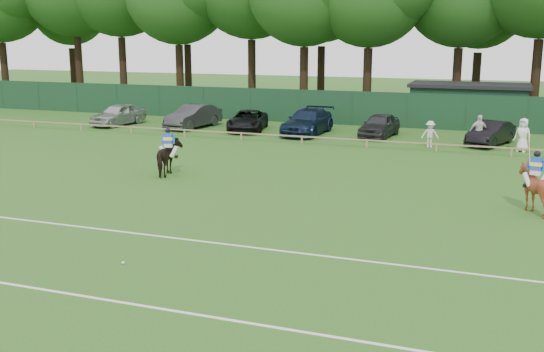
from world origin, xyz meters
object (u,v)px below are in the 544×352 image
at_px(hatch_grey, 379,125).
at_px(sedan_navy, 308,122).
at_px(sedan_grey, 193,116).
at_px(spectator_mid, 479,131).
at_px(sedan_silver, 118,114).
at_px(horse_chestnut, 534,189).
at_px(spectator_left, 430,134).
at_px(polo_ball, 123,263).
at_px(utility_shed, 468,104).
at_px(estate_black, 491,133).
at_px(spectator_right, 523,135).
at_px(suv_black, 248,121).
at_px(horse_dark, 169,158).

bearing_deg(hatch_grey, sedan_navy, -168.44).
xyz_separation_m(sedan_grey, spectator_mid, (19.46, -1.30, 0.14)).
bearing_deg(sedan_silver, horse_chestnut, -18.96).
distance_m(horse_chestnut, sedan_grey, 26.89).
bearing_deg(spectator_left, sedan_grey, 160.24).
bearing_deg(sedan_silver, polo_ball, -47.45).
height_order(polo_ball, utility_shed, utility_shed).
bearing_deg(spectator_left, estate_black, 18.91).
relative_size(horse_chestnut, spectator_right, 0.95).
xyz_separation_m(horse_chestnut, polo_ball, (-11.37, -10.05, -0.86)).
bearing_deg(suv_black, utility_shed, 16.89).
height_order(spectator_mid, polo_ball, spectator_mid).
height_order(sedan_grey, spectator_left, sedan_grey).
distance_m(spectator_mid, utility_shed, 9.53).
xyz_separation_m(suv_black, utility_shed, (14.16, 8.06, 0.84)).
distance_m(horse_chestnut, spectator_left, 14.08).
bearing_deg(spectator_mid, polo_ball, -136.87).
bearing_deg(polo_ball, spectator_right, 64.30).
distance_m(horse_chestnut, sedan_navy, 20.53).
distance_m(spectator_left, polo_ball, 23.93).
xyz_separation_m(horse_chestnut, sedan_navy, (-13.49, 15.47, -0.08)).
xyz_separation_m(sedan_silver, polo_ball, (16.43, -24.87, -0.75)).
bearing_deg(sedan_navy, horse_dark, -97.30).
bearing_deg(suv_black, horse_dark, -95.32).
bearing_deg(estate_black, polo_ball, -90.95).
relative_size(horse_dark, sedan_grey, 0.41).
bearing_deg(estate_black, sedan_navy, -162.35).
height_order(horse_chestnut, sedan_navy, horse_chestnut).
relative_size(sedan_grey, sedan_navy, 0.87).
xyz_separation_m(horse_dark, hatch_grey, (7.20, 14.89, -0.09)).
height_order(sedan_silver, estate_black, sedan_silver).
height_order(spectator_mid, utility_shed, utility_shed).
relative_size(sedan_silver, suv_black, 0.93).
xyz_separation_m(sedan_grey, estate_black, (20.12, -0.43, -0.10)).
height_order(horse_chestnut, sedan_grey, horse_chestnut).
bearing_deg(spectator_left, polo_ball, -116.51).
height_order(spectator_left, utility_shed, utility_shed).
height_order(suv_black, spectator_mid, spectator_mid).
height_order(sedan_silver, spectator_left, sedan_silver).
distance_m(suv_black, estate_black, 15.97).
distance_m(sedan_silver, spectator_right, 27.72).
height_order(sedan_silver, sedan_navy, sedan_navy).
relative_size(horse_dark, suv_black, 0.40).
distance_m(sedan_navy, spectator_left, 8.61).
xyz_separation_m(hatch_grey, utility_shed, (5.07, 7.73, 0.77)).
distance_m(horse_dark, spectator_left, 16.14).
height_order(sedan_navy, utility_shed, utility_shed).
relative_size(sedan_grey, spectator_right, 2.59).
bearing_deg(polo_ball, spectator_mid, 69.96).
bearing_deg(suv_black, polo_ball, -88.56).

